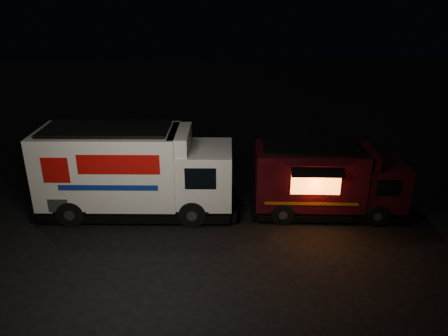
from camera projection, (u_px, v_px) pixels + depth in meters
ground at (199, 233)px, 15.39m from camera, size 80.00×80.00×0.00m
white_truck at (137, 171)px, 16.28m from camera, size 7.53×2.78×3.38m
red_truck at (329, 180)px, 16.32m from camera, size 5.91×2.44×2.70m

